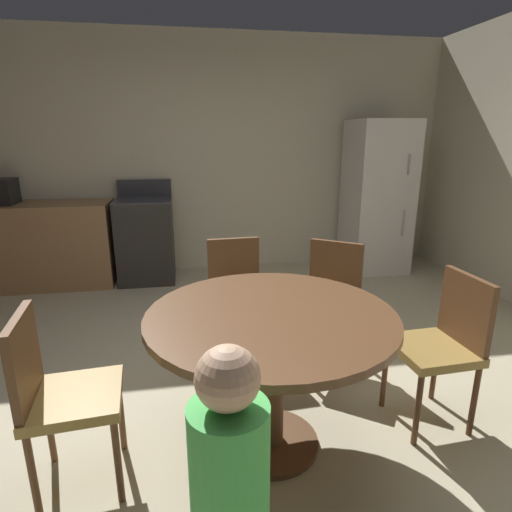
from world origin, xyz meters
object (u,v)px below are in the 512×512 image
chair_northeast (330,296)px  refrigerator (377,197)px  chair_north (236,291)px  chair_west (58,390)px  oven_range (146,239)px  person_child (230,512)px  dining_table (271,342)px  chair_east (444,340)px

chair_northeast → refrigerator: bearing=-175.7°
chair_north → chair_west: bearing=-43.8°
oven_range → chair_northeast: 2.51m
refrigerator → chair_north: 2.67m
chair_northeast → person_child: size_ratio=0.80×
oven_range → person_child: size_ratio=1.01×
chair_west → person_child: 1.07m
refrigerator → chair_west: (-2.85, -2.90, -0.38)m
chair_northeast → chair_north: (-0.64, 0.19, 0.00)m
dining_table → chair_northeast: (0.59, 0.79, -0.10)m
oven_range → chair_east: (1.82, -2.81, 0.03)m
refrigerator → oven_range: bearing=178.9°
refrigerator → chair_east: refrigerator is taller
chair_west → chair_north: bearing=43.8°
chair_west → chair_north: 1.43m
oven_range → person_child: (0.53, -3.77, 0.11)m
oven_range → chair_north: size_ratio=1.26×
chair_west → chair_east: (1.97, 0.14, 0.00)m
chair_west → refrigerator: bearing=40.2°
chair_east → person_child: bearing=33.8°
refrigerator → chair_north: refrigerator is taller
oven_range → chair_west: bearing=-93.0°
chair_north → chair_east: bearing=45.1°
refrigerator → chair_northeast: bearing=-122.3°
chair_west → person_child: size_ratio=0.80×
oven_range → chair_north: bearing=-67.3°
oven_range → refrigerator: (2.70, -0.05, 0.41)m
oven_range → chair_east: 3.35m
dining_table → chair_northeast: chair_northeast is taller
chair_west → chair_east: same height
dining_table → person_child: bearing=-108.5°
chair_northeast → dining_table: bearing=-0.0°
chair_north → chair_east: size_ratio=1.00×
refrigerator → chair_east: 2.92m
dining_table → person_child: (-0.31, -0.91, -0.03)m
chair_west → chair_east: bearing=-1.2°
refrigerator → person_child: bearing=-120.3°
oven_range → chair_west: size_ratio=1.26×
dining_table → refrigerator: bearing=56.4°
refrigerator → chair_west: refrigerator is taller
chair_northeast → chair_east: same height
refrigerator → chair_west: 4.08m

